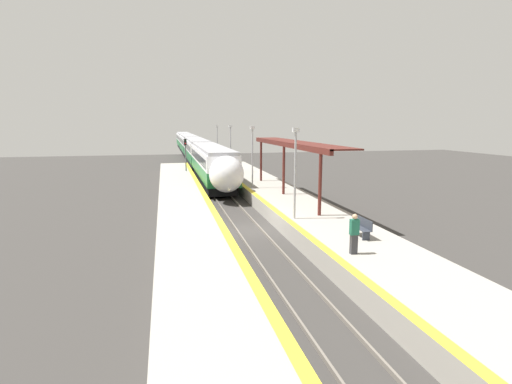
{
  "coord_description": "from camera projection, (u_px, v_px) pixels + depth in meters",
  "views": [
    {
      "loc": [
        -4.71,
        -22.55,
        6.33
      ],
      "look_at": [
        0.59,
        0.54,
        2.2
      ],
      "focal_mm": 28.0,
      "sensor_mm": 36.0,
      "label": 1
    }
  ],
  "objects": [
    {
      "name": "ground_plane",
      "position": [
        248.0,
        230.0,
        23.78
      ],
      "size": [
        120.0,
        120.0,
        0.0
      ],
      "primitive_type": "plane",
      "color": "#383533"
    },
    {
      "name": "rail_left",
      "position": [
        236.0,
        230.0,
        23.61
      ],
      "size": [
        0.08,
        90.0,
        0.15
      ],
      "primitive_type": "cube",
      "color": "slate",
      "rests_on": "ground_plane"
    },
    {
      "name": "rail_right",
      "position": [
        260.0,
        228.0,
        23.93
      ],
      "size": [
        0.08,
        90.0,
        0.15
      ],
      "primitive_type": "cube",
      "color": "slate",
      "rests_on": "ground_plane"
    },
    {
      "name": "train",
      "position": [
        193.0,
        147.0,
        67.7
      ],
      "size": [
        2.89,
        78.64,
        3.95
      ],
      "color": "black",
      "rests_on": "ground_plane"
    },
    {
      "name": "platform_right",
      "position": [
        310.0,
        219.0,
        24.55
      ],
      "size": [
        4.39,
        64.0,
        0.98
      ],
      "color": "#9E998E",
      "rests_on": "ground_plane"
    },
    {
      "name": "platform_left",
      "position": [
        189.0,
        226.0,
        22.93
      ],
      "size": [
        3.55,
        64.0,
        0.98
      ],
      "color": "#9E998E",
      "rests_on": "ground_plane"
    },
    {
      "name": "platform_bench",
      "position": [
        362.0,
        227.0,
        18.89
      ],
      "size": [
        0.44,
        1.44,
        0.89
      ],
      "color": "#2D333D",
      "rests_on": "platform_right"
    },
    {
      "name": "person_waiting",
      "position": [
        354.0,
        233.0,
        16.38
      ],
      "size": [
        0.36,
        0.22,
        1.69
      ],
      "color": "#333338",
      "rests_on": "platform_right"
    },
    {
      "name": "railway_signal",
      "position": [
        186.0,
        155.0,
        44.52
      ],
      "size": [
        0.28,
        0.28,
        4.56
      ],
      "color": "#59595E",
      "rests_on": "ground_plane"
    },
    {
      "name": "lamppost_near",
      "position": [
        295.0,
        167.0,
        22.14
      ],
      "size": [
        0.36,
        0.2,
        5.09
      ],
      "color": "#9E9EA3",
      "rests_on": "platform_right"
    },
    {
      "name": "lamppost_mid",
      "position": [
        252.0,
        153.0,
        32.76
      ],
      "size": [
        0.36,
        0.2,
        5.09
      ],
      "color": "#9E9EA3",
      "rests_on": "platform_right"
    },
    {
      "name": "lamppost_far",
      "position": [
        231.0,
        145.0,
        43.37
      ],
      "size": [
        0.36,
        0.2,
        5.09
      ],
      "color": "#9E9EA3",
      "rests_on": "platform_right"
    },
    {
      "name": "lamppost_farthest",
      "position": [
        217.0,
        141.0,
        53.99
      ],
      "size": [
        0.36,
        0.2,
        5.09
      ],
      "color": "#9E9EA3",
      "rests_on": "platform_right"
    },
    {
      "name": "station_canopy",
      "position": [
        291.0,
        145.0,
        29.85
      ],
      "size": [
        2.02,
        17.49,
        3.97
      ],
      "color": "#511E19",
      "rests_on": "platform_right"
    }
  ]
}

